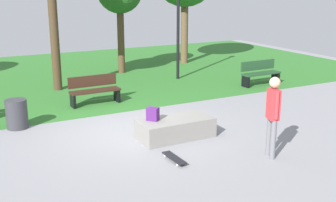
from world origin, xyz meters
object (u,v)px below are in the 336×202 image
at_px(skater_performing_trick, 273,111).
at_px(park_bench_far_left, 94,89).
at_px(lamp_post, 178,7).
at_px(backpack_on_ledge, 153,114).
at_px(skateboard_by_ledge, 174,158).
at_px(park_bench_center_lawn, 260,72).
at_px(trash_bin, 17,114).
at_px(concrete_ledge, 175,128).

relative_size(skater_performing_trick, park_bench_far_left, 1.13).
xyz_separation_m(skater_performing_trick, lamp_post, (2.15, 8.08, 1.77)).
bearing_deg(backpack_on_ledge, skateboard_by_ledge, -48.55).
height_order(backpack_on_ledge, lamp_post, lamp_post).
height_order(backpack_on_ledge, park_bench_center_lawn, park_bench_center_lawn).
bearing_deg(trash_bin, backpack_on_ledge, -40.88).
xyz_separation_m(skateboard_by_ledge, lamp_post, (4.13, 7.27, 2.79)).
xyz_separation_m(backpack_on_ledge, park_bench_center_lawn, (6.19, 3.45, -0.17)).
relative_size(park_bench_center_lawn, lamp_post, 0.34).
relative_size(backpack_on_ledge, park_bench_far_left, 0.20).
distance_m(skateboard_by_ledge, park_bench_center_lawn, 8.04).
distance_m(lamp_post, trash_bin, 7.97).
relative_size(skateboard_by_ledge, park_bench_far_left, 0.50).
bearing_deg(skater_performing_trick, lamp_post, 75.12).
distance_m(skateboard_by_ledge, trash_bin, 4.71).
bearing_deg(backpack_on_ledge, park_bench_far_left, 142.34).
bearing_deg(concrete_ledge, backpack_on_ledge, 164.41).
bearing_deg(backpack_on_ledge, park_bench_center_lawn, 77.75).
relative_size(skater_performing_trick, skateboard_by_ledge, 2.27).
relative_size(backpack_on_ledge, lamp_post, 0.07).
xyz_separation_m(skateboard_by_ledge, park_bench_center_lawn, (6.38, 4.88, 0.42)).
height_order(lamp_post, trash_bin, lamp_post).
bearing_deg(lamp_post, skater_performing_trick, -104.88).
distance_m(backpack_on_ledge, trash_bin, 3.75).
bearing_deg(park_bench_center_lawn, skater_performing_trick, -127.65).
relative_size(park_bench_far_left, lamp_post, 0.34).
height_order(skater_performing_trick, park_bench_far_left, skater_performing_trick).
relative_size(backpack_on_ledge, park_bench_center_lawn, 0.20).
height_order(backpack_on_ledge, skater_performing_trick, skater_performing_trick).
distance_m(skater_performing_trick, park_bench_center_lawn, 7.21).
bearing_deg(concrete_ledge, skater_performing_trick, -58.91).
bearing_deg(skateboard_by_ledge, concrete_ledge, 60.28).
bearing_deg(concrete_ledge, trash_bin, 142.40).
xyz_separation_m(park_bench_center_lawn, lamp_post, (-2.24, 2.39, 2.37)).
xyz_separation_m(backpack_on_ledge, skater_performing_trick, (1.81, -2.24, 0.43)).
height_order(concrete_ledge, trash_bin, trash_bin).
bearing_deg(lamp_post, park_bench_center_lawn, -46.89).
bearing_deg(skateboard_by_ledge, lamp_post, 60.38).
xyz_separation_m(concrete_ledge, lamp_post, (3.40, 5.99, 2.61)).
distance_m(skater_performing_trick, park_bench_far_left, 6.37).
height_order(skateboard_by_ledge, lamp_post, lamp_post).
bearing_deg(backpack_on_ledge, concrete_ledge, 33.07).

